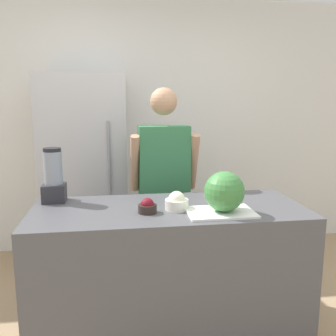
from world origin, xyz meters
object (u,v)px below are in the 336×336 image
at_px(person, 164,188).
at_px(blender, 53,178).
at_px(bowl_cherries, 147,207).
at_px(refrigerator, 85,171).
at_px(watermelon, 224,191).
at_px(bowl_cream, 177,202).

distance_m(person, blender, 0.95).
relative_size(person, blender, 4.59).
xyz_separation_m(bowl_cherries, blender, (-0.60, 0.34, 0.13)).
height_order(refrigerator, watermelon, refrigerator).
xyz_separation_m(bowl_cherries, bowl_cream, (0.19, 0.04, 0.01)).
distance_m(person, bowl_cream, 0.76).
bearing_deg(bowl_cream, refrigerator, 115.72).
xyz_separation_m(person, bowl_cherries, (-0.21, -0.80, 0.08)).
bearing_deg(bowl_cherries, blender, 150.11).
relative_size(watermelon, bowl_cream, 1.67).
bearing_deg(watermelon, bowl_cherries, 170.37).
relative_size(bowl_cherries, blender, 0.31).
distance_m(bowl_cream, blender, 0.85).
bearing_deg(bowl_cherries, refrigerator, 108.46).
xyz_separation_m(watermelon, bowl_cream, (-0.27, 0.12, -0.09)).
relative_size(bowl_cherries, bowl_cream, 0.78).
xyz_separation_m(refrigerator, person, (0.68, -0.61, -0.04)).
height_order(person, bowl_cream, person).
bearing_deg(bowl_cream, bowl_cherries, -167.54).
bearing_deg(blender, bowl_cherries, -29.89).
bearing_deg(refrigerator, bowl_cream, -64.28).
bearing_deg(watermelon, person, 105.91).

